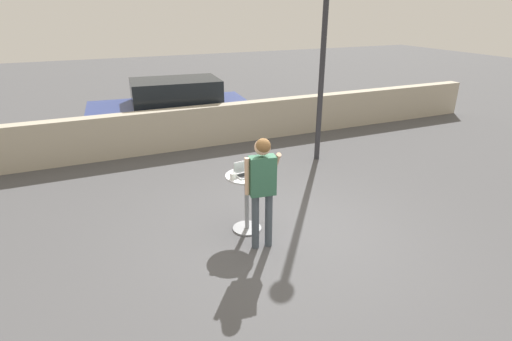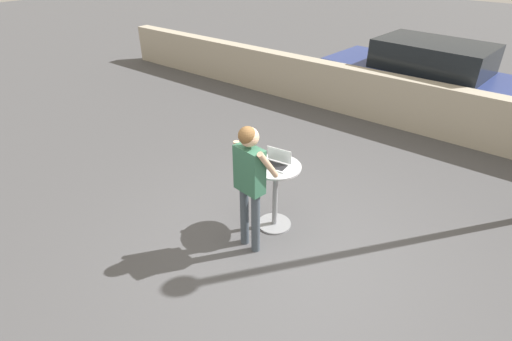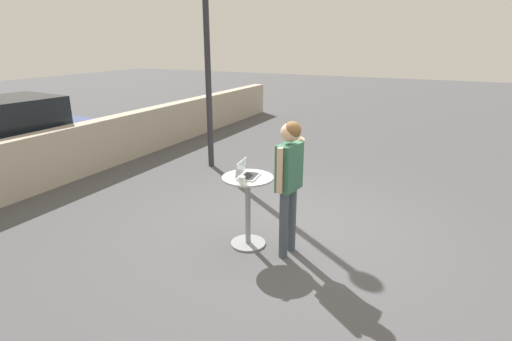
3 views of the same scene
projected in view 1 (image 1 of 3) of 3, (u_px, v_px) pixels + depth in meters
ground_plane at (289, 237)px, 6.26m from camera, size 50.00×50.00×0.00m
pavement_kerb at (200, 126)px, 10.14m from camera, size 17.50×0.35×1.02m
cafe_table at (247, 196)px, 6.26m from camera, size 0.66×0.66×0.95m
laptop at (246, 172)px, 6.11m from camera, size 0.37×0.29×0.21m
coffee_mug at (233, 176)px, 5.97m from camera, size 0.12×0.08×0.09m
standing_person at (262, 180)px, 5.60m from camera, size 0.54×0.35×1.71m
parked_car_near_street at (171, 108)px, 10.84m from camera, size 4.31×2.07×1.54m
street_lamp at (325, 18)px, 8.26m from camera, size 0.32×0.32×4.90m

